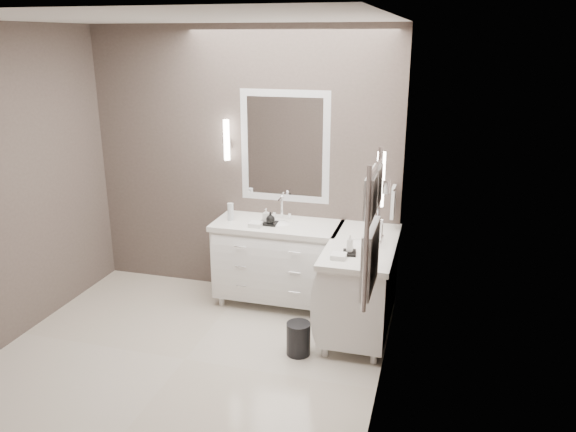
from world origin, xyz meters
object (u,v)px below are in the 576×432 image
(vanity_back, at_px, (278,258))
(towel_ladder, at_px, (371,235))
(vanity_right, at_px, (361,281))
(waste_bin, at_px, (298,339))

(vanity_back, height_order, towel_ladder, towel_ladder)
(vanity_right, height_order, towel_ladder, towel_ladder)
(vanity_back, xyz_separation_m, waste_bin, (0.44, -0.88, -0.34))
(towel_ladder, height_order, waste_bin, towel_ladder)
(vanity_back, height_order, vanity_right, same)
(vanity_back, bearing_deg, vanity_right, -20.38)
(vanity_right, relative_size, towel_ladder, 1.38)
(vanity_right, bearing_deg, waste_bin, -127.73)
(vanity_right, distance_m, towel_ladder, 1.60)
(towel_ladder, bearing_deg, vanity_back, 124.10)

